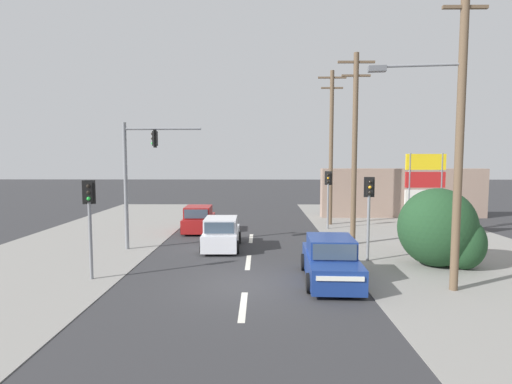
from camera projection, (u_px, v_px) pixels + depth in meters
ground_plane at (246, 285)px, 13.67m from camera, size 140.00×140.00×0.00m
lane_dash_near at (243, 306)px, 11.68m from camera, size 0.20×2.40×0.01m
lane_dash_mid at (248, 262)px, 16.66m from camera, size 0.20×2.40×0.01m
lane_dash_far at (251, 238)px, 21.64m from camera, size 0.20×2.40×0.01m
kerb_right_verge at (478, 269)px, 15.56m from camera, size 10.00×44.00×0.02m
kerb_left_verge at (58, 256)px, 17.75m from camera, size 8.00×40.00×0.02m
utility_pole_foreground_right at (456, 124)px, 12.65m from camera, size 3.78×0.62×10.09m
utility_pole_midground_right at (355, 146)px, 19.70m from camera, size 1.80×0.26×9.45m
utility_pole_background_right at (331, 145)px, 25.77m from camera, size 1.80×0.26×9.93m
traffic_signal_mast at (137, 169)px, 18.70m from camera, size 3.69×0.44×6.00m
pedestal_signal_right_kerb at (369, 204)px, 16.62m from camera, size 0.44×0.29×3.56m
pedestal_signal_left_kerb at (90, 213)px, 14.07m from camera, size 0.44×0.31×3.56m
pedestal_signal_far_median at (328, 190)px, 24.34m from camera, size 0.43×0.31×3.56m
shopping_plaza_sign at (425, 184)px, 21.24m from camera, size 2.10×0.16×4.60m
roadside_bush at (441, 230)px, 15.89m from camera, size 3.23×2.77×3.15m
shopfront_wall_far at (403, 193)px, 29.34m from camera, size 12.00×1.00×3.60m
hatchback_receding_far at (221, 234)px, 19.15m from camera, size 1.83×3.66×1.53m
sedan_kerbside_parked at (331, 261)px, 14.08m from camera, size 2.02×4.30×1.56m
hatchback_oncoming_mid at (199, 220)px, 23.71m from camera, size 1.84×3.67×1.53m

